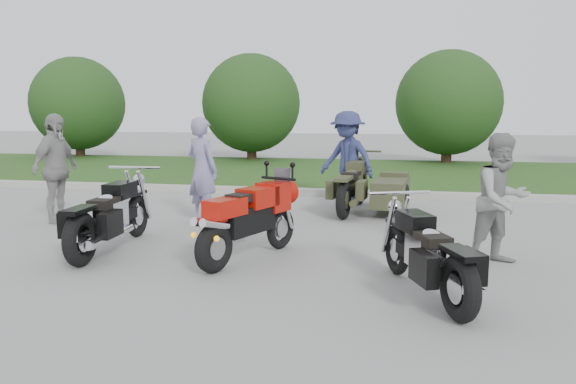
% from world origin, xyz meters
% --- Properties ---
extents(ground, '(80.00, 80.00, 0.00)m').
position_xyz_m(ground, '(0.00, 0.00, 0.00)').
color(ground, gray).
rests_on(ground, ground).
extents(curb, '(60.00, 0.30, 0.15)m').
position_xyz_m(curb, '(0.00, 6.00, 0.07)').
color(curb, '#A2A099').
rests_on(curb, ground).
extents(grass_strip, '(60.00, 8.00, 0.14)m').
position_xyz_m(grass_strip, '(0.00, 10.15, 0.07)').
color(grass_strip, '#355F20').
rests_on(grass_strip, ground).
extents(tree_far_left, '(3.60, 3.60, 4.00)m').
position_xyz_m(tree_far_left, '(-10.00, 13.50, 2.19)').
color(tree_far_left, '#3F2B1C').
rests_on(tree_far_left, ground).
extents(tree_mid_left, '(3.60, 3.60, 4.00)m').
position_xyz_m(tree_mid_left, '(-3.00, 13.50, 2.19)').
color(tree_mid_left, '#3F2B1C').
rests_on(tree_mid_left, ground).
extents(tree_mid_right, '(3.60, 3.60, 4.00)m').
position_xyz_m(tree_mid_right, '(4.00, 13.50, 2.19)').
color(tree_mid_right, '#3F2B1C').
rests_on(tree_mid_right, ground).
extents(sportbike_red, '(0.94, 1.95, 0.97)m').
position_xyz_m(sportbike_red, '(0.41, 0.24, 0.57)').
color(sportbike_red, black).
rests_on(sportbike_red, ground).
extents(cruiser_left, '(0.44, 2.40, 0.92)m').
position_xyz_m(cruiser_left, '(-1.60, 0.31, 0.47)').
color(cruiser_left, black).
rests_on(cruiser_left, ground).
extents(cruiser_right, '(0.97, 2.09, 0.84)m').
position_xyz_m(cruiser_right, '(2.66, -0.83, 0.43)').
color(cruiser_right, black).
rests_on(cruiser_right, ground).
extents(cruiser_sidecar, '(1.33, 2.46, 0.95)m').
position_xyz_m(cruiser_sidecar, '(1.90, 3.97, 0.44)').
color(cruiser_sidecar, black).
rests_on(cruiser_sidecar, ground).
extents(person_stripe, '(0.80, 0.71, 1.84)m').
position_xyz_m(person_stripe, '(-1.04, 2.59, 0.92)').
color(person_stripe, '#827AA7').
rests_on(person_stripe, ground).
extents(person_grey, '(1.03, 0.97, 1.68)m').
position_xyz_m(person_grey, '(3.62, 0.69, 0.84)').
color(person_grey, gray).
rests_on(person_grey, ground).
extents(person_denim, '(1.45, 1.24, 1.94)m').
position_xyz_m(person_denim, '(1.30, 4.81, 0.97)').
color(person_denim, navy).
rests_on(person_denim, ground).
extents(person_back, '(0.53, 1.14, 1.91)m').
position_xyz_m(person_back, '(-3.52, 2.04, 0.95)').
color(person_back, gray).
rests_on(person_back, ground).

